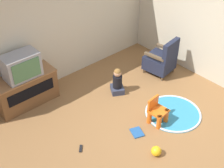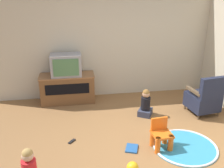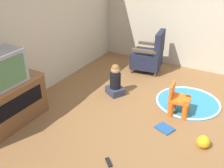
# 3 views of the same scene
# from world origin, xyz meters

# --- Properties ---
(ground_plane) EXTENTS (30.00, 30.00, 0.00)m
(ground_plane) POSITION_xyz_m (0.00, 0.00, 0.00)
(ground_plane) COLOR olive
(wall_back) EXTENTS (5.27, 0.12, 2.55)m
(wall_back) POSITION_xyz_m (-0.36, 2.48, 1.27)
(wall_back) COLOR beige
(wall_back) RESTS_ON ground_plane
(tv_cabinet) EXTENTS (1.18, 0.49, 0.63)m
(tv_cabinet) POSITION_xyz_m (-1.13, 2.16, 0.33)
(tv_cabinet) COLOR brown
(tv_cabinet) RESTS_ON ground_plane
(television) EXTENTS (0.64, 0.40, 0.47)m
(television) POSITION_xyz_m (-1.13, 2.13, 0.87)
(television) COLOR #939399
(television) RESTS_ON tv_cabinet
(black_armchair) EXTENTS (0.62, 0.65, 0.85)m
(black_armchair) POSITION_xyz_m (1.58, 1.14, 0.33)
(black_armchair) COLOR brown
(black_armchair) RESTS_ON ground_plane
(yellow_kid_chair) EXTENTS (0.33, 0.32, 0.49)m
(yellow_kid_chair) POSITION_xyz_m (0.35, 0.14, 0.20)
(yellow_kid_chair) COLOR orange
(yellow_kid_chair) RESTS_ON ground_plane
(play_mat) EXTENTS (1.05, 1.05, 0.04)m
(play_mat) POSITION_xyz_m (0.75, 0.07, 0.01)
(play_mat) COLOR teal
(play_mat) RESTS_ON ground_plane
(child_watching_center) EXTENTS (0.36, 0.37, 0.56)m
(child_watching_center) POSITION_xyz_m (0.40, 1.26, 0.24)
(child_watching_center) COLOR #33384C
(child_watching_center) RESTS_ON ground_plane
(toy_ball) EXTENTS (0.17, 0.17, 0.17)m
(toy_ball) POSITION_xyz_m (-0.24, -0.38, 0.08)
(toy_ball) COLOR yellow
(toy_ball) RESTS_ON ground_plane
(book) EXTENTS (0.26, 0.29, 0.02)m
(book) POSITION_xyz_m (-0.13, 0.16, 0.01)
(book) COLOR #235699
(book) RESTS_ON ground_plane
(remote_control) EXTENTS (0.13, 0.14, 0.02)m
(remote_control) POSITION_xyz_m (-1.08, 0.52, 0.01)
(remote_control) COLOR black
(remote_control) RESTS_ON ground_plane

